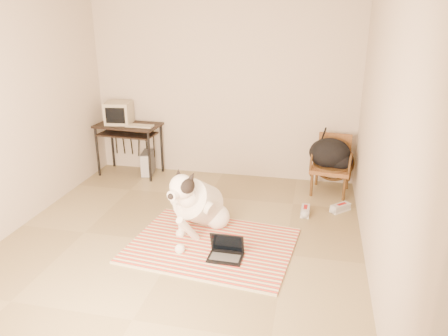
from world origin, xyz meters
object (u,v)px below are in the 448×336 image
(crt_monitor, at_px, (119,113))
(pc_tower, at_px, (148,163))
(dog, at_px, (198,204))
(rattan_chair, at_px, (332,164))
(backpack, at_px, (331,154))
(computer_desk, at_px, (128,132))
(laptop, at_px, (226,252))

(crt_monitor, xyz_separation_m, pc_tower, (0.42, 0.02, -0.79))
(dog, xyz_separation_m, rattan_chair, (1.52, 1.57, 0.06))
(backpack, bearing_deg, crt_monitor, 177.87)
(computer_desk, bearing_deg, backpack, -1.60)
(pc_tower, distance_m, rattan_chair, 2.82)
(crt_monitor, distance_m, pc_tower, 0.89)
(laptop, bearing_deg, computer_desk, 133.02)
(laptop, relative_size, pc_tower, 0.89)
(pc_tower, bearing_deg, backpack, -2.86)
(computer_desk, relative_size, backpack, 1.66)
(computer_desk, relative_size, rattan_chair, 1.24)
(rattan_chair, distance_m, backpack, 0.16)
(crt_monitor, distance_m, backpack, 3.24)
(dog, relative_size, pc_tower, 2.93)
(laptop, height_order, computer_desk, computer_desk)
(backpack, bearing_deg, pc_tower, 177.14)
(laptop, bearing_deg, pc_tower, 128.22)
(dog, relative_size, backpack, 1.98)
(dog, distance_m, backpack, 2.16)
(computer_desk, relative_size, crt_monitor, 2.42)
(dog, bearing_deg, backpack, 45.62)
(laptop, xyz_separation_m, rattan_chair, (1.08, 2.09, 0.33))
(pc_tower, bearing_deg, computer_desk, -168.62)
(laptop, distance_m, backpack, 2.36)
(computer_desk, bearing_deg, dog, -46.13)
(pc_tower, xyz_separation_m, backpack, (2.80, -0.14, 0.38))
(crt_monitor, relative_size, rattan_chair, 0.51)
(backpack, bearing_deg, computer_desk, 178.40)
(crt_monitor, bearing_deg, backpack, -2.13)
(dog, xyz_separation_m, computer_desk, (-1.56, 1.62, 0.34))
(crt_monitor, bearing_deg, dog, -44.15)
(dog, height_order, computer_desk, dog)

